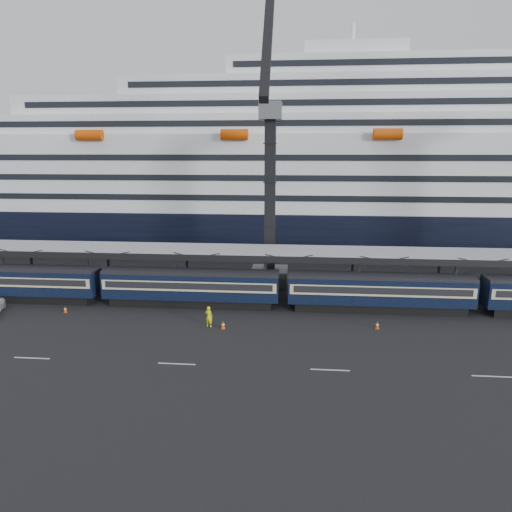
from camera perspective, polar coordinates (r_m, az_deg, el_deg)
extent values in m
plane|color=black|center=(43.43, 27.94, -10.81)|extent=(260.00, 260.00, 0.00)
cube|color=beige|center=(42.06, -26.22, -11.37)|extent=(3.00, 0.15, 0.02)
cube|color=beige|center=(37.50, -9.87, -13.14)|extent=(3.00, 0.15, 0.02)
cube|color=beige|center=(36.50, 9.25, -13.88)|extent=(3.00, 0.15, 0.02)
cube|color=beige|center=(39.32, 27.46, -13.21)|extent=(3.00, 0.15, 0.02)
cube|color=black|center=(58.16, -27.72, -4.49)|extent=(17.48, 2.40, 0.90)
cube|color=black|center=(57.70, -27.91, -2.78)|extent=(19.00, 2.80, 2.70)
cube|color=beige|center=(57.62, -27.94, -2.49)|extent=(18.62, 2.92, 1.05)
cube|color=black|center=(57.61, -27.94, -2.45)|extent=(17.86, 2.98, 0.70)
cube|color=black|center=(57.35, -28.06, -1.34)|extent=(19.00, 2.50, 0.35)
cube|color=black|center=(50.39, -8.08, -5.63)|extent=(17.48, 2.40, 0.90)
cube|color=black|center=(49.85, -8.14, -3.66)|extent=(19.00, 2.80, 2.70)
cube|color=beige|center=(49.76, -8.15, -3.33)|extent=(18.62, 2.92, 1.05)
cube|color=black|center=(49.75, -8.15, -3.28)|extent=(17.86, 2.98, 0.70)
cube|color=black|center=(49.44, -8.20, -2.00)|extent=(19.00, 2.50, 0.35)
cube|color=black|center=(49.95, 15.03, -6.12)|extent=(17.48, 2.40, 0.90)
cube|color=black|center=(49.41, 15.15, -4.14)|extent=(19.00, 2.80, 2.70)
cube|color=beige|center=(49.32, 15.17, -3.81)|extent=(18.62, 2.92, 1.05)
cube|color=black|center=(49.31, 15.18, -3.76)|extent=(17.86, 2.98, 0.70)
cube|color=black|center=(49.00, 15.25, -2.47)|extent=(19.00, 2.50, 0.35)
cube|color=#9A9DA2|center=(54.37, 22.94, 0.25)|extent=(130.00, 6.00, 0.25)
cube|color=black|center=(51.66, 23.91, -0.80)|extent=(130.00, 0.25, 0.70)
cube|color=black|center=(57.23, 22.02, 0.61)|extent=(130.00, 0.25, 0.70)
cube|color=black|center=(59.65, -28.96, -1.98)|extent=(0.25, 0.25, 5.40)
cube|color=black|center=(64.21, -26.23, -0.72)|extent=(0.25, 0.25, 5.40)
cube|color=black|center=(54.73, -20.22, -2.36)|extent=(0.25, 0.25, 5.40)
cube|color=black|center=(59.68, -17.98, -0.96)|extent=(0.25, 0.25, 5.40)
cube|color=black|center=(51.32, -10.04, -2.73)|extent=(0.25, 0.25, 5.40)
cube|color=black|center=(56.56, -8.60, -1.21)|extent=(0.25, 0.25, 5.40)
cube|color=black|center=(49.72, 1.19, -3.04)|extent=(0.25, 0.25, 5.40)
cube|color=black|center=(55.11, 1.57, -1.44)|extent=(0.25, 0.25, 5.40)
cube|color=black|center=(50.10, 12.69, -3.23)|extent=(0.25, 0.25, 5.40)
cube|color=black|center=(55.46, 11.95, -1.63)|extent=(0.25, 0.25, 5.40)
cube|color=black|center=(52.42, 23.60, -3.30)|extent=(0.25, 0.25, 5.40)
cube|color=black|center=(57.56, 21.87, -1.77)|extent=(0.25, 0.25, 5.40)
cube|color=black|center=(85.20, 16.37, 3.70)|extent=(200.00, 28.00, 7.00)
cube|color=white|center=(84.29, 16.78, 10.09)|extent=(190.00, 26.88, 12.00)
cube|color=white|center=(84.32, 17.12, 15.18)|extent=(160.00, 24.64, 3.00)
cube|color=black|center=(72.26, 19.19, 15.51)|extent=(153.60, 0.12, 0.90)
cube|color=white|center=(84.52, 17.26, 17.20)|extent=(124.00, 21.84, 3.00)
cube|color=black|center=(73.85, 19.10, 17.78)|extent=(119.04, 0.12, 0.90)
cube|color=white|center=(84.83, 17.40, 19.22)|extent=(90.00, 19.04, 3.00)
cube|color=black|center=(75.55, 19.01, 19.96)|extent=(86.40, 0.12, 0.90)
cube|color=white|center=(85.24, 17.54, 21.22)|extent=(56.00, 16.24, 3.00)
cube|color=black|center=(77.36, 18.92, 22.04)|extent=(53.76, 0.12, 0.90)
cube|color=white|center=(84.45, 11.90, 23.33)|extent=(16.00, 12.00, 2.50)
cylinder|color=#DF4A07|center=(75.24, -20.09, 14.01)|extent=(4.00, 1.60, 1.60)
cylinder|color=#DF4A07|center=(69.11, -2.71, 14.92)|extent=(4.00, 1.60, 1.60)
cylinder|color=#DF4A07|center=(69.71, 16.13, 14.43)|extent=(4.00, 1.60, 1.60)
cube|color=#515459|center=(57.67, 1.69, -2.54)|extent=(4.50, 4.50, 2.00)
cube|color=black|center=(55.85, 1.76, 7.40)|extent=(1.30, 1.30, 18.00)
cube|color=#515459|center=(55.79, 1.83, 17.68)|extent=(2.60, 3.20, 2.00)
cube|color=black|center=(51.14, 1.50, 25.94)|extent=(0.90, 12.26, 14.37)
cube|color=black|center=(58.29, 1.98, 17.47)|extent=(0.90, 5.04, 0.90)
cube|color=black|center=(60.79, 2.11, 17.09)|extent=(2.20, 1.60, 1.60)
imported|color=#EFFD0D|center=(44.07, -5.91, -7.54)|extent=(0.86, 0.71, 2.02)
cube|color=#DF4A07|center=(51.86, -22.71, -6.50)|extent=(0.35, 0.35, 0.04)
cone|color=#DF4A07|center=(51.75, -22.74, -6.13)|extent=(0.29, 0.29, 0.66)
cylinder|color=white|center=(51.75, -22.74, -6.13)|extent=(0.25, 0.25, 0.11)
cube|color=#DF4A07|center=(43.82, -4.13, -9.02)|extent=(0.40, 0.40, 0.04)
cone|color=#DF4A07|center=(43.67, -4.14, -8.53)|extent=(0.33, 0.33, 0.75)
cylinder|color=white|center=(43.67, -4.14, -8.53)|extent=(0.28, 0.28, 0.13)
cube|color=#DF4A07|center=(45.21, 14.90, -8.73)|extent=(0.37, 0.37, 0.04)
cone|color=#DF4A07|center=(45.08, 14.93, -8.29)|extent=(0.31, 0.31, 0.70)
cylinder|color=white|center=(45.08, 14.93, -8.29)|extent=(0.26, 0.26, 0.12)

